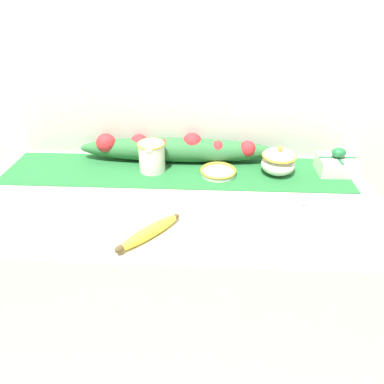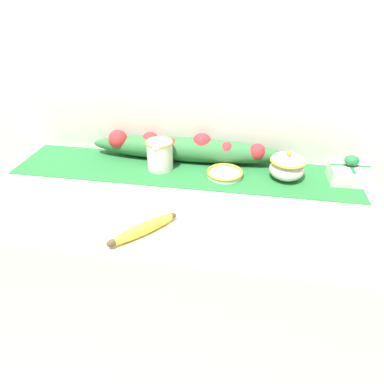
{
  "view_description": "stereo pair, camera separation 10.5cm",
  "coord_description": "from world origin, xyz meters",
  "px_view_note": "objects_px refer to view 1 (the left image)",
  "views": [
    {
      "loc": [
        0.12,
        -0.94,
        1.51
      ],
      "look_at": [
        0.07,
        -0.05,
        0.95
      ],
      "focal_mm": 32.0,
      "sensor_mm": 36.0,
      "label": 1
    },
    {
      "loc": [
        0.22,
        -0.93,
        1.51
      ],
      "look_at": [
        0.07,
        -0.05,
        0.95
      ],
      "focal_mm": 32.0,
      "sensor_mm": 36.0,
      "label": 2
    }
  ],
  "objects_px": {
    "small_dish": "(218,172)",
    "banana": "(149,232)",
    "cream_pitcher": "(152,156)",
    "gift_box": "(336,164)",
    "spoon": "(299,203)",
    "sugar_bowl": "(278,162)"
  },
  "relations": [
    {
      "from": "cream_pitcher",
      "to": "small_dish",
      "type": "bearing_deg",
      "value": -4.62
    },
    {
      "from": "spoon",
      "to": "gift_box",
      "type": "bearing_deg",
      "value": 59.91
    },
    {
      "from": "sugar_bowl",
      "to": "spoon",
      "type": "xyz_separation_m",
      "value": [
        0.04,
        -0.2,
        -0.05
      ]
    },
    {
      "from": "cream_pitcher",
      "to": "gift_box",
      "type": "xyz_separation_m",
      "value": [
        0.67,
        0.02,
        -0.03
      ]
    },
    {
      "from": "small_dish",
      "to": "sugar_bowl",
      "type": "bearing_deg",
      "value": 4.82
    },
    {
      "from": "cream_pitcher",
      "to": "spoon",
      "type": "relative_size",
      "value": 0.78
    },
    {
      "from": "small_dish",
      "to": "cream_pitcher",
      "type": "bearing_deg",
      "value": 175.38
    },
    {
      "from": "small_dish",
      "to": "banana",
      "type": "relative_size",
      "value": 0.72
    },
    {
      "from": "gift_box",
      "to": "sugar_bowl",
      "type": "bearing_deg",
      "value": -175.23
    },
    {
      "from": "cream_pitcher",
      "to": "spoon",
      "type": "xyz_separation_m",
      "value": [
        0.5,
        -0.2,
        -0.06
      ]
    },
    {
      "from": "cream_pitcher",
      "to": "spoon",
      "type": "distance_m",
      "value": 0.54
    },
    {
      "from": "cream_pitcher",
      "to": "sugar_bowl",
      "type": "bearing_deg",
      "value": -0.19
    },
    {
      "from": "spoon",
      "to": "gift_box",
      "type": "xyz_separation_m",
      "value": [
        0.18,
        0.22,
        0.03
      ]
    },
    {
      "from": "gift_box",
      "to": "cream_pitcher",
      "type": "bearing_deg",
      "value": -178.61
    },
    {
      "from": "sugar_bowl",
      "to": "banana",
      "type": "bearing_deg",
      "value": -136.81
    },
    {
      "from": "small_dish",
      "to": "gift_box",
      "type": "relative_size",
      "value": 1.01
    },
    {
      "from": "spoon",
      "to": "small_dish",
      "type": "bearing_deg",
      "value": 153.66
    },
    {
      "from": "small_dish",
      "to": "spoon",
      "type": "bearing_deg",
      "value": -35.37
    },
    {
      "from": "cream_pitcher",
      "to": "small_dish",
      "type": "relative_size",
      "value": 0.91
    },
    {
      "from": "sugar_bowl",
      "to": "banana",
      "type": "relative_size",
      "value": 0.67
    },
    {
      "from": "cream_pitcher",
      "to": "banana",
      "type": "height_order",
      "value": "cream_pitcher"
    },
    {
      "from": "cream_pitcher",
      "to": "small_dish",
      "type": "height_order",
      "value": "cream_pitcher"
    }
  ]
}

